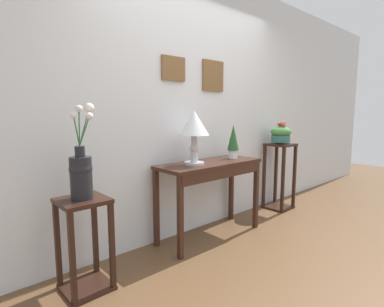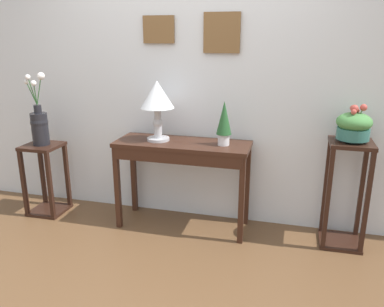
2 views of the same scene
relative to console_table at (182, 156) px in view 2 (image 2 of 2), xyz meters
name	(u,v)px [view 2 (image 2 of 2)]	position (x,y,z in m)	size (l,w,h in m)	color
ground_plane	(139,294)	(-0.01, -1.01, -0.69)	(12.00, 12.00, 0.01)	brown
back_wall_with_art	(190,69)	(-0.01, 0.33, 0.72)	(9.00, 0.13, 2.80)	silver
console_table	(182,156)	(0.00, 0.00, 0.00)	(1.17, 0.43, 0.80)	#381E14
table_lamp	(157,99)	(-0.22, 0.02, 0.49)	(0.29, 0.29, 0.52)	#B7B7BC
potted_plant_on_console	(224,121)	(0.36, 0.03, 0.32)	(0.13, 0.13, 0.37)	silver
pedestal_stand_left	(46,179)	(-1.37, -0.05, -0.33)	(0.33, 0.33, 0.70)	black
flower_vase_tall_left	(39,123)	(-1.37, -0.05, 0.22)	(0.19, 0.18, 0.68)	black
pedestal_stand_right	(345,194)	(1.37, 0.06, -0.24)	(0.33, 0.33, 0.89)	black
planter_bowl_wide_right	(354,126)	(1.37, 0.05, 0.34)	(0.27, 0.27, 0.30)	#2D665B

